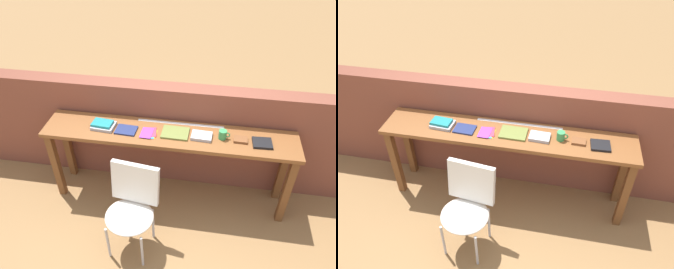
% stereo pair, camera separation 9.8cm
% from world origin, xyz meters
% --- Properties ---
extents(ground_plane, '(40.00, 40.00, 0.00)m').
position_xyz_m(ground_plane, '(0.00, 0.00, 0.00)').
color(ground_plane, olive).
extents(brick_wall_back, '(6.00, 0.20, 1.20)m').
position_xyz_m(brick_wall_back, '(0.00, 0.64, 0.60)').
color(brick_wall_back, brown).
rests_on(brick_wall_back, ground).
extents(sideboard, '(2.50, 0.44, 0.88)m').
position_xyz_m(sideboard, '(0.00, 0.30, 0.74)').
color(sideboard, brown).
rests_on(sideboard, ground).
extents(chair_white_moulded, '(0.49, 0.50, 0.89)m').
position_xyz_m(chair_white_moulded, '(-0.24, -0.35, 0.53)').
color(chair_white_moulded, silver).
rests_on(chair_white_moulded, ground).
extents(book_stack_leftmost, '(0.23, 0.19, 0.05)m').
position_xyz_m(book_stack_leftmost, '(-0.66, 0.30, 0.91)').
color(book_stack_leftmost, '#9E9EA3').
rests_on(book_stack_leftmost, sideboard).
extents(magazine_cycling, '(0.21, 0.17, 0.02)m').
position_xyz_m(magazine_cycling, '(-0.42, 0.27, 0.89)').
color(magazine_cycling, navy).
rests_on(magazine_cycling, sideboard).
extents(pamphlet_pile_colourful, '(0.16, 0.19, 0.01)m').
position_xyz_m(pamphlet_pile_colourful, '(-0.19, 0.26, 0.89)').
color(pamphlet_pile_colourful, orange).
rests_on(pamphlet_pile_colourful, sideboard).
extents(book_open_centre, '(0.27, 0.21, 0.02)m').
position_xyz_m(book_open_centre, '(0.06, 0.30, 0.89)').
color(book_open_centre, olive).
rests_on(book_open_centre, sideboard).
extents(book_grey_hardcover, '(0.20, 0.15, 0.03)m').
position_xyz_m(book_grey_hardcover, '(0.32, 0.28, 0.90)').
color(book_grey_hardcover, '#9E9EA3').
rests_on(book_grey_hardcover, sideboard).
extents(mug, '(0.11, 0.08, 0.09)m').
position_xyz_m(mug, '(0.52, 0.30, 0.92)').
color(mug, '#338C4C').
rests_on(mug, sideboard).
extents(leather_journal_brown, '(0.13, 0.10, 0.02)m').
position_xyz_m(leather_journal_brown, '(0.69, 0.29, 0.89)').
color(leather_journal_brown, brown).
rests_on(leather_journal_brown, sideboard).
extents(book_repair_rightmost, '(0.19, 0.17, 0.02)m').
position_xyz_m(book_repair_rightmost, '(0.89, 0.27, 0.89)').
color(book_repair_rightmost, black).
rests_on(book_repair_rightmost, sideboard).
extents(ruler_metal_back_edge, '(0.87, 0.03, 0.00)m').
position_xyz_m(ruler_metal_back_edge, '(0.09, 0.47, 0.88)').
color(ruler_metal_back_edge, silver).
rests_on(ruler_metal_back_edge, sideboard).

